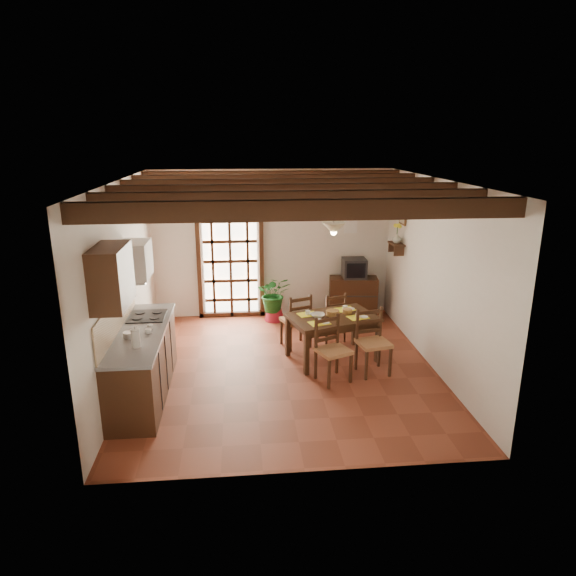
{
  "coord_description": "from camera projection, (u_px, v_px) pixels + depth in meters",
  "views": [
    {
      "loc": [
        -0.62,
        -7.06,
        3.39
      ],
      "look_at": [
        0.1,
        0.4,
        1.15
      ],
      "focal_mm": 32.0,
      "sensor_mm": 36.0,
      "label": 1
    }
  ],
  "objects": [
    {
      "name": "upper_cabinet",
      "position": [
        111.0,
        277.0,
        5.8
      ],
      "size": [
        0.35,
        0.8,
        0.7
      ],
      "primitive_type": "cube",
      "color": "#361E11",
      "rests_on": "room_shell"
    },
    {
      "name": "ceiling_beams",
      "position": [
        284.0,
        189.0,
        6.99
      ],
      "size": [
        4.5,
        4.34,
        0.2
      ],
      "color": "black",
      "rests_on": "room_shell"
    },
    {
      "name": "table_setting",
      "position": [
        333.0,
        317.0,
        7.91
      ],
      "size": [
        0.96,
        0.64,
        0.09
      ],
      "rotation": [
        0.0,
        0.0,
        0.29
      ],
      "color": "yellow",
      "rests_on": "dining_table"
    },
    {
      "name": "range_hood",
      "position": [
        135.0,
        261.0,
        7.03
      ],
      "size": [
        0.38,
        0.6,
        0.54
      ],
      "color": "white",
      "rests_on": "room_shell"
    },
    {
      "name": "french_door",
      "position": [
        230.0,
        257.0,
        9.69
      ],
      "size": [
        1.26,
        0.11,
        2.32
      ],
      "color": "white",
      "rests_on": "ground_plane"
    },
    {
      "name": "pendant_lamp",
      "position": [
        334.0,
        227.0,
        7.61
      ],
      "size": [
        0.36,
        0.36,
        0.84
      ],
      "color": "black",
      "rests_on": "room_shell"
    },
    {
      "name": "plant_pot",
      "position": [
        274.0,
        315.0,
        9.76
      ],
      "size": [
        0.38,
        0.38,
        0.23
      ],
      "primitive_type": "cone",
      "color": "maroon",
      "rests_on": "ground_plane"
    },
    {
      "name": "table_bowl",
      "position": [
        318.0,
        315.0,
        7.85
      ],
      "size": [
        0.22,
        0.22,
        0.05
      ],
      "primitive_type": "imported",
      "rotation": [
        0.0,
        0.0,
        -0.04
      ],
      "color": "white",
      "rests_on": "dining_table"
    },
    {
      "name": "crt_tv",
      "position": [
        354.0,
        268.0,
        9.75
      ],
      "size": [
        0.45,
        0.42,
        0.37
      ],
      "rotation": [
        0.0,
        0.0,
        -0.03
      ],
      "color": "black",
      "rests_on": "sideboard"
    },
    {
      "name": "framed_picture",
      "position": [
        403.0,
        215.0,
        8.91
      ],
      "size": [
        0.03,
        0.32,
        0.32
      ],
      "color": "brown",
      "rests_on": "room_shell"
    },
    {
      "name": "dining_table",
      "position": [
        332.0,
        322.0,
        7.93
      ],
      "size": [
        1.5,
        1.19,
        0.71
      ],
      "rotation": [
        0.0,
        0.0,
        0.29
      ],
      "color": "#351F11",
      "rests_on": "ground_plane"
    },
    {
      "name": "room_shell",
      "position": [
        284.0,
        251.0,
        7.24
      ],
      "size": [
        4.52,
        5.02,
        2.81
      ],
      "color": "silver",
      "rests_on": "ground_plane"
    },
    {
      "name": "wall_shelf",
      "position": [
        396.0,
        246.0,
        9.05
      ],
      "size": [
        0.2,
        0.42,
        0.2
      ],
      "color": "#361E11",
      "rests_on": "room_shell"
    },
    {
      "name": "chair_far_left",
      "position": [
        296.0,
        330.0,
        8.5
      ],
      "size": [
        0.54,
        0.53,
        0.92
      ],
      "rotation": [
        0.0,
        0.0,
        3.5
      ],
      "color": "#AA7347",
      "rests_on": "ground_plane"
    },
    {
      "name": "counter_items",
      "position": [
        141.0,
        325.0,
        6.82
      ],
      "size": [
        0.5,
        1.43,
        0.25
      ],
      "color": "black",
      "rests_on": "kitchen_counter"
    },
    {
      "name": "chair_far_right",
      "position": [
        331.0,
        325.0,
        8.74
      ],
      "size": [
        0.5,
        0.49,
        0.87
      ],
      "rotation": [
        0.0,
        0.0,
        3.45
      ],
      "color": "#AA7347",
      "rests_on": "ground_plane"
    },
    {
      "name": "sideboard",
      "position": [
        353.0,
        297.0,
        9.92
      ],
      "size": [
        0.96,
        0.53,
        0.77
      ],
      "primitive_type": "cube",
      "rotation": [
        0.0,
        0.0,
        -0.13
      ],
      "color": "#361E11",
      "rests_on": "ground_plane"
    },
    {
      "name": "chair_near_left",
      "position": [
        333.0,
        361.0,
        7.31
      ],
      "size": [
        0.56,
        0.55,
        0.93
      ],
      "rotation": [
        0.0,
        0.0,
        0.42
      ],
      "color": "#AA7347",
      "rests_on": "ground_plane"
    },
    {
      "name": "shelf_flowers",
      "position": [
        398.0,
        226.0,
        8.95
      ],
      "size": [
        0.14,
        0.14,
        0.36
      ],
      "color": "yellow",
      "rests_on": "shelf_vase"
    },
    {
      "name": "potted_plant",
      "position": [
        274.0,
        292.0,
        9.63
      ],
      "size": [
        1.69,
        1.47,
        1.8
      ],
      "primitive_type": "imported",
      "rotation": [
        0.0,
        0.0,
        -0.06
      ],
      "color": "#144C19",
      "rests_on": "ground_plane"
    },
    {
      "name": "ground_plane",
      "position": [
        284.0,
        368.0,
        7.76
      ],
      "size": [
        5.0,
        5.0,
        0.0
      ],
      "primitive_type": "plane",
      "color": "brown"
    },
    {
      "name": "shelf_vase",
      "position": [
        397.0,
        238.0,
        9.01
      ],
      "size": [
        0.15,
        0.15,
        0.15
      ],
      "primitive_type": "imported",
      "color": "#B2BFB2",
      "rests_on": "wall_shelf"
    },
    {
      "name": "kitchen_counter",
      "position": [
        143.0,
        362.0,
        6.88
      ],
      "size": [
        0.64,
        2.25,
        1.38
      ],
      "color": "#361E11",
      "rests_on": "ground_plane"
    },
    {
      "name": "fuse_box",
      "position": [
        351.0,
        225.0,
        9.77
      ],
      "size": [
        0.25,
        0.03,
        0.32
      ],
      "primitive_type": "cube",
      "color": "white",
      "rests_on": "room_shell"
    },
    {
      "name": "chair_near_right",
      "position": [
        373.0,
        354.0,
        7.55
      ],
      "size": [
        0.52,
        0.5,
        0.96
      ],
      "rotation": [
        0.0,
        0.0,
        0.2
      ],
      "color": "#AA7347",
      "rests_on": "ground_plane"
    }
  ]
}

